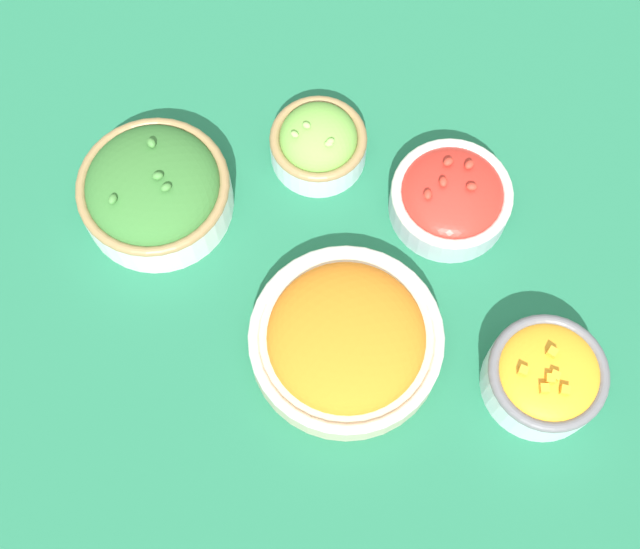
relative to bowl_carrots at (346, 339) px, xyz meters
The scene contains 6 objects.
ground_plane 0.08m from the bowl_carrots, 100.48° to the left, with size 3.00×3.00×0.00m, color #23704C.
bowl_carrots is the anchor object (origin of this frame).
bowl_squash 0.21m from the bowl_carrots, 22.28° to the right, with size 0.13×0.13×0.07m.
bowl_broccoli 0.28m from the bowl_carrots, 130.81° to the left, with size 0.18×0.18×0.09m.
bowl_lettuce 0.24m from the bowl_carrots, 86.65° to the left, with size 0.11×0.11×0.08m.
bowl_cherry_tomatoes 0.21m from the bowl_carrots, 43.56° to the left, with size 0.14×0.14×0.07m.
Camera 1 is at (-0.07, -0.35, 0.95)m, focal length 50.00 mm.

